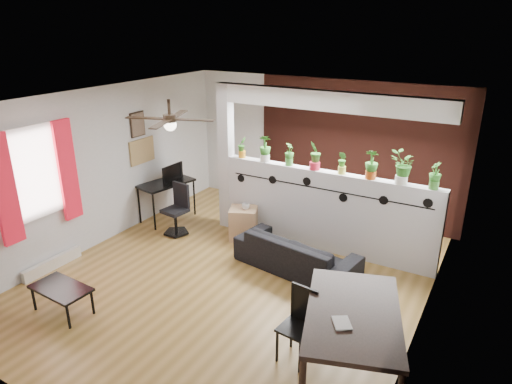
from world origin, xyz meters
name	(u,v)px	position (x,y,z in m)	size (l,w,h in m)	color
room_shell	(234,195)	(0.00, 0.00, 1.30)	(6.30, 7.10, 2.90)	brown
partition_wall	(326,211)	(0.80, 1.50, 0.68)	(3.60, 0.18, 1.35)	#BCBCC1
ceiling_header	(332,101)	(0.80, 1.50, 2.45)	(3.60, 0.18, 0.30)	white
pier_column	(226,158)	(-1.11, 1.50, 1.30)	(0.22, 0.20, 2.60)	#BCBCC1
brick_panel	(357,153)	(0.80, 2.97, 1.30)	(3.90, 0.05, 2.60)	#983B2C
vine_decal	(325,189)	(0.80, 1.40, 1.08)	(3.31, 0.01, 0.30)	black
window_assembly	(36,176)	(-2.56, -1.20, 1.51)	(0.09, 1.30, 1.55)	white
baseboard_heater	(53,264)	(-2.54, -1.20, 0.09)	(0.08, 1.00, 0.18)	silver
corkboard	(142,151)	(-2.58, 0.95, 1.35)	(0.03, 0.60, 0.45)	olive
framed_art	(138,124)	(-2.58, 0.90, 1.85)	(0.03, 0.34, 0.44)	#8C7259
ceiling_fan	(170,121)	(-0.80, -0.30, 2.31)	(1.19, 1.19, 0.43)	black
potted_plant_0	(242,147)	(-0.78, 1.50, 1.54)	(0.20, 0.22, 0.36)	orange
potted_plant_1	(265,148)	(-0.33, 1.50, 1.59)	(0.28, 0.25, 0.45)	white
potted_plant_2	(289,154)	(0.12, 1.50, 1.55)	(0.19, 0.22, 0.37)	#419335
potted_plant_3	(315,155)	(0.57, 1.50, 1.59)	(0.22, 0.26, 0.46)	red
potted_plant_4	(342,162)	(1.03, 1.50, 1.54)	(0.22, 0.22, 0.36)	#DBE24F
potted_plant_5	(372,163)	(1.48, 1.50, 1.59)	(0.25, 0.22, 0.45)	#C85217
potted_plant_6	(403,167)	(1.93, 1.50, 1.60)	(0.33, 0.31, 0.48)	white
potted_plant_7	(435,175)	(2.38, 1.50, 1.56)	(0.20, 0.23, 0.39)	#418630
sofa	(297,253)	(0.69, 0.65, 0.27)	(1.81, 0.71, 0.53)	black
cube_shelf	(243,223)	(-0.56, 1.16, 0.28)	(0.46, 0.41, 0.56)	#A57C57
cup	(246,206)	(-0.51, 1.16, 0.61)	(0.13, 0.13, 0.10)	gray
computer_desk	(166,186)	(-2.25, 1.16, 0.67)	(0.74, 1.12, 0.74)	black
monitor	(171,176)	(-2.25, 1.31, 0.83)	(0.05, 0.30, 0.17)	black
office_chair	(177,213)	(-1.68, 0.76, 0.40)	(0.47, 0.47, 0.90)	black
dining_table	(353,319)	(2.14, -1.13, 0.75)	(1.35, 1.74, 0.83)	black
book	(333,323)	(2.04, -1.43, 0.85)	(0.16, 0.22, 0.02)	gray
folding_chair	(300,318)	(1.54, -1.08, 0.51)	(0.39, 0.39, 0.87)	black
coffee_table	(61,290)	(-1.47, -1.85, 0.33)	(0.82, 0.48, 0.37)	black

